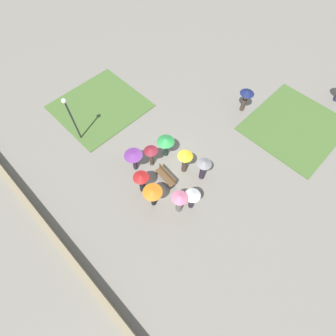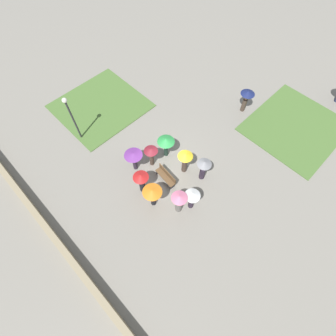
{
  "view_description": "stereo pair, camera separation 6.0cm",
  "coord_description": "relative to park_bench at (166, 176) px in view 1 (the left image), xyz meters",
  "views": [
    {
      "loc": [
        6.64,
        -6.46,
        15.14
      ],
      "look_at": [
        0.56,
        -0.38,
        0.63
      ],
      "focal_mm": 28.0,
      "sensor_mm": 36.0,
      "label": 1
    },
    {
      "loc": [
        6.68,
        -6.41,
        15.14
      ],
      "look_at": [
        0.56,
        -0.38,
        0.63
      ],
      "focal_mm": 28.0,
      "sensor_mm": 36.0,
      "label": 2
    }
  ],
  "objects": [
    {
      "name": "ground_plane",
      "position": [
        -0.83,
        0.81,
        -0.46
      ],
      "size": [
        90.0,
        90.0,
        0.0
      ],
      "primitive_type": "plane",
      "color": "gray"
    },
    {
      "name": "lawn_patch_near",
      "position": [
        -8.25,
        0.89,
        -0.43
      ],
      "size": [
        6.07,
        6.27,
        0.06
      ],
      "color": "#4C7033",
      "rests_on": "ground_plane"
    },
    {
      "name": "lawn_patch_far",
      "position": [
        3.58,
        9.88,
        -0.43
      ],
      "size": [
        6.06,
        6.71,
        0.06
      ],
      "color": "#4C7033",
      "rests_on": "ground_plane"
    },
    {
      "name": "parapet_wall",
      "position": [
        -0.83,
        -7.27,
        -0.1
      ],
      "size": [
        45.0,
        0.35,
        0.73
      ],
      "color": "gray",
      "rests_on": "ground_plane"
    },
    {
      "name": "park_bench",
      "position": [
        0.0,
        0.0,
        0.0
      ],
      "size": [
        1.64,
        0.57,
        0.9
      ],
      "rotation": [
        0.0,
        0.0,
        -0.1
      ],
      "color": "brown",
      "rests_on": "ground_plane"
    },
    {
      "name": "lamp_post",
      "position": [
        -6.76,
        -1.95,
        2.04
      ],
      "size": [
        0.32,
        0.32,
        3.82
      ],
      "color": "#2D2D30",
      "rests_on": "ground_plane"
    },
    {
      "name": "crowd_person_orange",
      "position": [
        0.65,
        -1.73,
        0.94
      ],
      "size": [
        1.16,
        1.16,
        1.82
      ],
      "rotation": [
        0.0,
        0.0,
        1.16
      ],
      "color": "black",
      "rests_on": "ground_plane"
    },
    {
      "name": "crowd_person_red",
      "position": [
        -0.53,
        -1.56,
        0.81
      ],
      "size": [
        0.96,
        0.96,
        1.87
      ],
      "rotation": [
        0.0,
        0.0,
        3.7
      ],
      "color": "black",
      "rests_on": "ground_plane"
    },
    {
      "name": "crowd_person_white",
      "position": [
        2.38,
        -0.23,
        0.83
      ],
      "size": [
        0.94,
        0.94,
        1.78
      ],
      "rotation": [
        0.0,
        0.0,
        0.18
      ],
      "color": "#2D2333",
      "rests_on": "ground_plane"
    },
    {
      "name": "crowd_person_yellow",
      "position": [
        0.32,
        1.34,
        0.9
      ],
      "size": [
        0.96,
        0.96,
        1.94
      ],
      "rotation": [
        0.0,
        0.0,
        0.86
      ],
      "color": "#47382D",
      "rests_on": "ground_plane"
    },
    {
      "name": "crowd_person_green",
      "position": [
        -1.41,
        1.37,
        0.94
      ],
      "size": [
        1.14,
        1.14,
        1.76
      ],
      "rotation": [
        0.0,
        0.0,
        0.57
      ],
      "color": "#1E3328",
      "rests_on": "ground_plane"
    },
    {
      "name": "crowd_person_purple",
      "position": [
        -2.07,
        -0.83,
        0.88
      ],
      "size": [
        1.17,
        1.17,
        1.72
      ],
      "rotation": [
        0.0,
        0.0,
        1.99
      ],
      "color": "#2D2333",
      "rests_on": "ground_plane"
    },
    {
      "name": "crowd_person_maroon",
      "position": [
        -1.54,
        0.17,
        0.8
      ],
      "size": [
        0.9,
        0.9,
        1.74
      ],
      "rotation": [
        0.0,
        0.0,
        3.47
      ],
      "color": "#47382D",
      "rests_on": "ground_plane"
    },
    {
      "name": "crowd_person_pink",
      "position": [
        2.01,
        -0.92,
        0.73
      ],
      "size": [
        0.94,
        0.94,
        1.89
      ],
      "rotation": [
        0.0,
        0.0,
        6.08
      ],
      "color": "slate",
      "rests_on": "ground_plane"
    },
    {
      "name": "crowd_person_grey",
      "position": [
        1.5,
        1.78,
        0.77
      ],
      "size": [
        0.91,
        0.91,
        1.87
      ],
      "rotation": [
        0.0,
        0.0,
        0.37
      ],
      "color": "#2D2333",
      "rests_on": "ground_plane"
    },
    {
      "name": "lone_walker_mid_plaza",
      "position": [
        -0.23,
        8.46,
        0.93
      ],
      "size": [
        1.03,
        1.03,
        1.91
      ],
      "rotation": [
        0.0,
        0.0,
        2.6
      ],
      "color": "#47382D",
      "rests_on": "ground_plane"
    }
  ]
}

